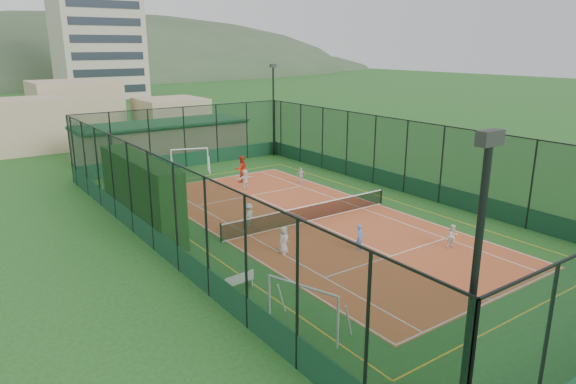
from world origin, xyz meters
The scene contains 20 objects.
ground centered at (0.00, 0.00, 0.00)m, with size 300.00×300.00×0.00m, color #274E1A.
court_slab centered at (0.00, 0.00, 0.01)m, with size 11.17×23.97×0.01m, color #CC4A2D.
tennis_net centered at (0.00, 0.00, 0.53)m, with size 11.67×0.12×1.06m, color black, non-canonical shape.
perimeter_fence centered at (0.00, 0.00, 2.50)m, with size 18.12×34.12×5.00m, color black, non-canonical shape.
floodlight_sw centered at (-8.60, -16.60, 4.12)m, with size 0.60×0.26×8.25m, color black, non-canonical shape.
floodlight_ne centered at (8.60, 16.60, 4.12)m, with size 0.60×0.26×8.25m, color black, non-canonical shape.
clubhouse centered at (0.00, 22.00, 1.57)m, with size 15.20×7.20×3.15m, color tan, non-canonical shape.
apartment_tower centered at (12.00, 82.00, 15.00)m, with size 15.00×12.00×30.00m, color beige.
hedge_left centered at (-8.30, 4.43, 2.00)m, with size 1.37×9.15×4.01m, color black.
white_bench centered at (-7.80, -5.22, 0.40)m, with size 1.43×0.39×0.81m, color white, non-canonical shape.
futsal_goal_near centered at (-7.69, -9.51, 0.95)m, with size 0.85×2.94×1.89m, color white, non-canonical shape.
futsal_goal_far centered at (-0.58, 14.91, 0.96)m, with size 2.97×0.86×1.92m, color white, non-canonical shape.
child_near_left centered at (-3.98, -3.08, 0.69)m, with size 0.66×0.43×1.36m, color white.
child_near_mid centered at (-0.66, -4.90, 0.66)m, with size 0.48×0.31×1.31m, color #527FE9.
child_near_right centered at (3.32, -7.41, 0.62)m, with size 0.59×0.46×1.22m, color white.
child_far_left centered at (-3.38, 1.20, 0.68)m, with size 0.87×0.50×1.34m, color silver.
child_far_right centered at (4.63, 7.08, 0.60)m, with size 0.69×0.29×1.18m, color white.
child_far_back centered at (0.53, 8.16, 0.70)m, with size 1.28×0.41×1.38m, color white.
coach centered at (1.25, 9.91, 1.00)m, with size 0.97×0.75×1.99m, color red.
tennis_balls centered at (0.05, 1.07, 0.04)m, with size 6.80×1.03×0.07m.
Camera 1 is at (-17.31, -22.25, 9.78)m, focal length 32.00 mm.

